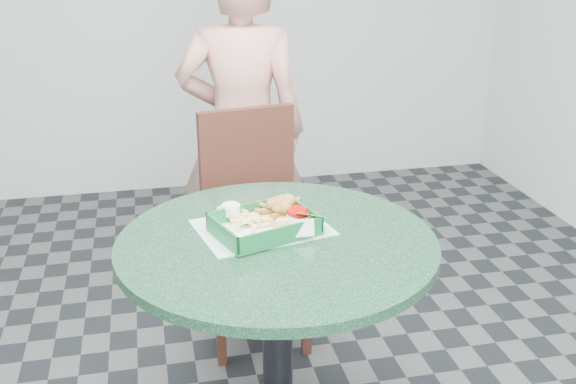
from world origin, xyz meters
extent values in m
cylinder|color=black|center=(0.00, 0.00, 0.38)|extent=(0.09, 0.09, 0.70)
cylinder|color=#2D5136|center=(0.00, 0.00, 0.73)|extent=(0.92, 0.92, 0.03)
cube|color=#513822|center=(0.05, 0.69, 0.45)|extent=(0.40, 0.40, 0.04)
cube|color=#513822|center=(0.05, 0.87, 0.70)|extent=(0.40, 0.04, 0.46)
cube|color=#513822|center=(-0.12, 0.52, 0.21)|extent=(0.04, 0.04, 0.43)
cube|color=#513822|center=(0.22, 0.52, 0.21)|extent=(0.04, 0.04, 0.43)
cube|color=#513822|center=(-0.12, 0.86, 0.21)|extent=(0.04, 0.04, 0.43)
cube|color=#513822|center=(0.22, 0.86, 0.21)|extent=(0.04, 0.04, 0.43)
imported|color=tan|center=(0.07, 1.09, 0.78)|extent=(0.63, 0.48, 1.56)
cube|color=#95CBB7|center=(-0.03, 0.08, 0.75)|extent=(0.42, 0.35, 0.00)
cube|color=#146330|center=(-0.03, 0.04, 0.76)|extent=(0.28, 0.20, 0.01)
cube|color=white|center=(-0.03, 0.04, 0.76)|extent=(0.26, 0.19, 0.00)
cube|color=#146330|center=(-0.03, 0.14, 0.78)|extent=(0.28, 0.01, 0.05)
cube|color=#146330|center=(-0.03, -0.05, 0.78)|extent=(0.28, 0.01, 0.05)
cube|color=#146330|center=(0.11, 0.04, 0.78)|extent=(0.01, 0.20, 0.05)
cube|color=#146330|center=(-0.16, 0.04, 0.78)|extent=(0.01, 0.20, 0.05)
cylinder|color=#DDB867|center=(0.05, 0.08, 0.78)|extent=(0.13, 0.13, 0.02)
cylinder|color=white|center=(-0.08, 0.15, 0.80)|extent=(0.06, 0.06, 0.03)
cylinder|color=white|center=(-0.08, 0.15, 0.81)|extent=(0.05, 0.05, 0.00)
cylinder|color=white|center=(0.07, 0.02, 0.78)|extent=(0.07, 0.07, 0.02)
torus|color=white|center=(0.07, 0.02, 0.79)|extent=(0.07, 0.07, 0.01)
cylinder|color=#B10705|center=(0.07, 0.02, 0.80)|extent=(0.06, 0.06, 0.01)
camera|label=1|loc=(-0.34, -1.70, 1.60)|focal=42.00mm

